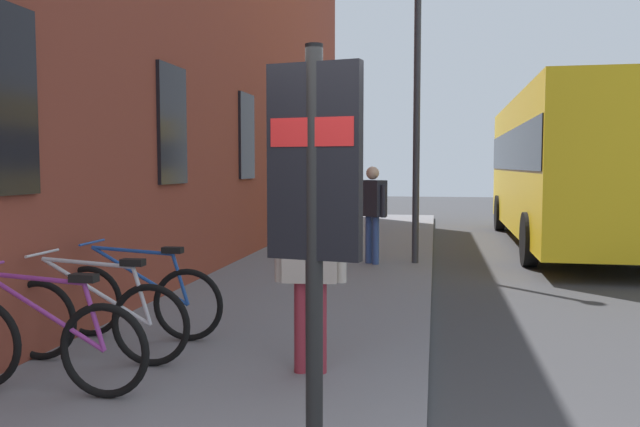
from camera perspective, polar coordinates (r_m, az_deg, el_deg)
ground at (r=9.05m, az=16.16°, el=-7.71°), size 60.00×60.00×0.00m
sidewalk_pavement at (r=11.10m, az=0.73°, el=-5.02°), size 24.00×3.50×0.12m
station_facade at (r=12.70m, az=-8.04°, el=16.56°), size 22.00×0.65×9.14m
bicycle_end_of_row at (r=5.41m, az=-23.34°, el=-10.46°), size 0.48×1.77×0.97m
bicycle_far_end at (r=6.05m, az=-19.23°, el=-8.79°), size 0.48×1.77×0.97m
bicycle_mid_rack at (r=6.75m, az=-15.70°, el=-7.36°), size 0.48×1.77×0.97m
transit_info_sign at (r=3.62m, az=-0.52°, el=2.17°), size 0.19×0.55×2.40m
city_bus at (r=15.87m, az=20.95°, el=4.23°), size 10.54×2.78×3.35m
pedestrian_crossing_street at (r=5.36m, az=-0.86°, el=-4.05°), size 0.26×0.60×1.57m
pedestrian_near_bus at (r=11.37m, az=4.65°, el=0.79°), size 0.51×0.53×1.71m
street_lamp at (r=11.61m, az=8.54°, el=10.31°), size 0.28×0.28×4.98m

